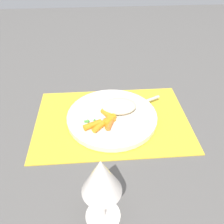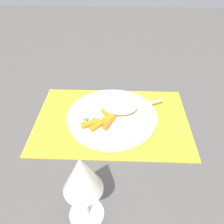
{
  "view_description": "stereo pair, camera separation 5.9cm",
  "coord_description": "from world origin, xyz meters",
  "px_view_note": "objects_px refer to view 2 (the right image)",
  "views": [
    {
      "loc": [
        0.04,
        0.52,
        0.46
      ],
      "look_at": [
        0.0,
        0.0,
        0.03
      ],
      "focal_mm": 37.31,
      "sensor_mm": 36.0,
      "label": 1
    },
    {
      "loc": [
        -0.02,
        0.52,
        0.46
      ],
      "look_at": [
        0.0,
        0.0,
        0.03
      ],
      "focal_mm": 37.31,
      "sensor_mm": 36.0,
      "label": 2
    }
  ],
  "objects_px": {
    "rice_mound": "(120,107)",
    "carrot_portion": "(103,120)",
    "plate": "(112,117)",
    "fork": "(127,110)",
    "wine_glass": "(82,177)"
  },
  "relations": [
    {
      "from": "rice_mound",
      "to": "wine_glass",
      "type": "bearing_deg",
      "value": 78.56
    },
    {
      "from": "plate",
      "to": "carrot_portion",
      "type": "xyz_separation_m",
      "value": [
        0.02,
        0.04,
        0.02
      ]
    },
    {
      "from": "carrot_portion",
      "to": "wine_glass",
      "type": "distance_m",
      "value": 0.27
    },
    {
      "from": "plate",
      "to": "fork",
      "type": "relative_size",
      "value": 1.36
    },
    {
      "from": "carrot_portion",
      "to": "fork",
      "type": "distance_m",
      "value": 0.09
    },
    {
      "from": "rice_mound",
      "to": "fork",
      "type": "bearing_deg",
      "value": -175.63
    },
    {
      "from": "plate",
      "to": "wine_glass",
      "type": "bearing_deg",
      "value": 82.05
    },
    {
      "from": "plate",
      "to": "rice_mound",
      "type": "bearing_deg",
      "value": -138.88
    },
    {
      "from": "plate",
      "to": "rice_mound",
      "type": "height_order",
      "value": "rice_mound"
    },
    {
      "from": "fork",
      "to": "rice_mound",
      "type": "bearing_deg",
      "value": 4.37
    },
    {
      "from": "carrot_portion",
      "to": "rice_mound",
      "type": "bearing_deg",
      "value": -129.68
    },
    {
      "from": "carrot_portion",
      "to": "wine_glass",
      "type": "height_order",
      "value": "wine_glass"
    },
    {
      "from": "carrot_portion",
      "to": "fork",
      "type": "height_order",
      "value": "carrot_portion"
    },
    {
      "from": "rice_mound",
      "to": "carrot_portion",
      "type": "xyz_separation_m",
      "value": [
        0.04,
        0.05,
        -0.01
      ]
    },
    {
      "from": "rice_mound",
      "to": "carrot_portion",
      "type": "distance_m",
      "value": 0.07
    }
  ]
}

